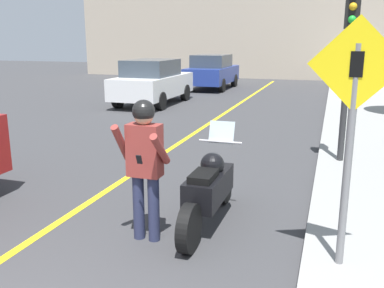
{
  "coord_description": "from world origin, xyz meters",
  "views": [
    {
      "loc": [
        2.79,
        -1.63,
        2.4
      ],
      "look_at": [
        1.03,
        3.68,
        1.03
      ],
      "focal_mm": 40.0,
      "sensor_mm": 36.0,
      "label": 1
    }
  ],
  "objects_px": {
    "motorcycle": "(209,188)",
    "parked_car_blue": "(212,72)",
    "crossing_sign": "(352,122)",
    "parked_car_white": "(153,82)",
    "traffic_light": "(350,41)",
    "person_biker": "(145,156)"
  },
  "relations": [
    {
      "from": "crossing_sign",
      "to": "parked_car_white",
      "type": "height_order",
      "value": "crossing_sign"
    },
    {
      "from": "traffic_light",
      "to": "parked_car_white",
      "type": "relative_size",
      "value": 0.77
    },
    {
      "from": "motorcycle",
      "to": "person_biker",
      "type": "height_order",
      "value": "person_biker"
    },
    {
      "from": "motorcycle",
      "to": "parked_car_blue",
      "type": "relative_size",
      "value": 0.53
    },
    {
      "from": "crossing_sign",
      "to": "traffic_light",
      "type": "relative_size",
      "value": 0.78
    },
    {
      "from": "motorcycle",
      "to": "crossing_sign",
      "type": "distance_m",
      "value": 2.14
    },
    {
      "from": "crossing_sign",
      "to": "traffic_light",
      "type": "distance_m",
      "value": 4.24
    },
    {
      "from": "traffic_light",
      "to": "crossing_sign",
      "type": "bearing_deg",
      "value": -90.47
    },
    {
      "from": "motorcycle",
      "to": "traffic_light",
      "type": "xyz_separation_m",
      "value": [
        1.68,
        3.4,
        1.89
      ]
    },
    {
      "from": "motorcycle",
      "to": "parked_car_blue",
      "type": "height_order",
      "value": "parked_car_blue"
    },
    {
      "from": "crossing_sign",
      "to": "traffic_light",
      "type": "xyz_separation_m",
      "value": [
        0.03,
        4.17,
        0.76
      ]
    },
    {
      "from": "motorcycle",
      "to": "traffic_light",
      "type": "height_order",
      "value": "traffic_light"
    },
    {
      "from": "parked_car_blue",
      "to": "parked_car_white",
      "type": "bearing_deg",
      "value": -97.16
    },
    {
      "from": "parked_car_white",
      "to": "parked_car_blue",
      "type": "bearing_deg",
      "value": 82.84
    },
    {
      "from": "motorcycle",
      "to": "traffic_light",
      "type": "bearing_deg",
      "value": 63.68
    },
    {
      "from": "traffic_light",
      "to": "parked_car_white",
      "type": "height_order",
      "value": "traffic_light"
    },
    {
      "from": "crossing_sign",
      "to": "parked_car_blue",
      "type": "distance_m",
      "value": 17.42
    },
    {
      "from": "person_biker",
      "to": "parked_car_white",
      "type": "xyz_separation_m",
      "value": [
        -4.44,
        10.52,
        -0.21
      ]
    },
    {
      "from": "motorcycle",
      "to": "parked_car_white",
      "type": "bearing_deg",
      "value": 117.17
    },
    {
      "from": "motorcycle",
      "to": "crossing_sign",
      "type": "bearing_deg",
      "value": -24.91
    },
    {
      "from": "person_biker",
      "to": "parked_car_blue",
      "type": "relative_size",
      "value": 0.41
    },
    {
      "from": "person_biker",
      "to": "traffic_light",
      "type": "relative_size",
      "value": 0.53
    }
  ]
}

